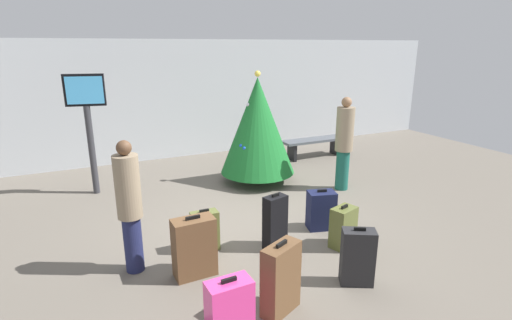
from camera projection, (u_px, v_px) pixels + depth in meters
The scene contains 15 objects.
ground_plane at pixel (247, 228), 6.13m from camera, with size 16.00×16.00×0.00m, color #665E54.
back_wall at pixel (172, 100), 9.70m from camera, with size 16.00×0.20×2.90m, color #B7BCC1.
holiday_tree at pixel (258, 126), 7.89m from camera, with size 1.52×1.52×2.28m.
flight_info_kiosk at pixel (88, 115), 7.17m from camera, with size 0.70×0.23×2.27m.
waiting_bench at pixel (314, 143), 9.91m from camera, with size 1.73×0.44×0.48m.
traveller_0 at pixel (129, 204), 4.75m from camera, with size 0.41×0.41×1.70m.
traveller_1 at pixel (344, 142), 7.54m from camera, with size 0.48×0.48×1.83m.
suitcase_0 at pixel (230, 310), 3.75m from camera, with size 0.45×0.26×0.67m.
suitcase_1 at pixel (281, 279), 4.12m from camera, with size 0.50×0.38×0.83m.
suitcase_2 at pixel (358, 257), 4.63m from camera, with size 0.44×0.38×0.73m.
suitcase_3 at pixel (275, 222), 5.45m from camera, with size 0.36×0.26×0.81m.
suitcase_4 at pixel (205, 231), 5.41m from camera, with size 0.38×0.20×0.61m.
suitcase_5 at pixel (343, 227), 5.50m from camera, with size 0.41×0.34×0.63m.
suitcase_6 at pixel (321, 210), 6.06m from camera, with size 0.47×0.37×0.64m.
suitcase_7 at pixel (194, 247), 4.79m from camera, with size 0.52×0.29×0.80m.
Camera 1 is at (-2.26, -5.11, 2.76)m, focal length 27.47 mm.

